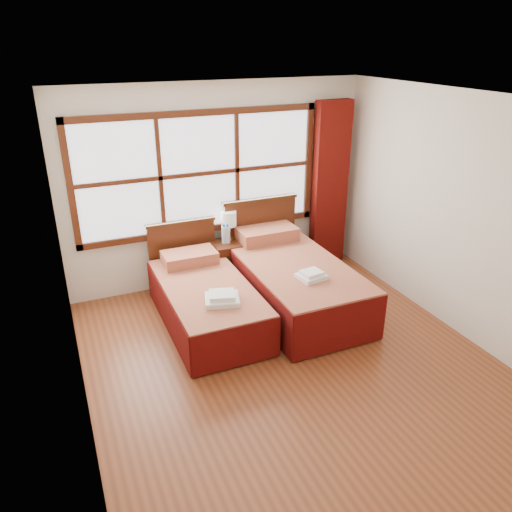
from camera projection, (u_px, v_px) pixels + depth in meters
name	position (u px, v px, depth m)	size (l,w,h in m)	color
floor	(294.00, 366.00, 5.08)	(4.50, 4.50, 0.00)	brown
ceiling	(305.00, 101.00, 4.02)	(4.50, 4.50, 0.00)	white
wall_back	(218.00, 186.00, 6.44)	(4.00, 4.00, 0.00)	silver
wall_left	(68.00, 289.00, 3.83)	(4.50, 4.50, 0.00)	silver
wall_right	(467.00, 220.00, 5.27)	(4.50, 4.50, 0.00)	silver
window	(199.00, 174.00, 6.24)	(3.16, 0.06, 1.56)	white
curtain	(330.00, 185.00, 6.95)	(0.50, 0.16, 2.30)	#5E0E09
bed_left	(206.00, 299.00, 5.77)	(0.97, 1.99, 0.94)	#42230D
bed_right	(291.00, 279.00, 6.15)	(1.13, 2.19, 1.10)	#42230D
nightstand	(230.00, 263.00, 6.65)	(0.45, 0.45, 0.60)	#471F0F
towels_left	(222.00, 298.00, 5.26)	(0.43, 0.40, 0.11)	white
towels_right	(311.00, 275.00, 5.58)	(0.33, 0.30, 0.09)	white
lamp	(229.00, 220.00, 6.53)	(0.20, 0.20, 0.39)	gold
bottle_near	(224.00, 235.00, 6.46)	(0.07, 0.07, 0.26)	silver
bottle_far	(228.00, 235.00, 6.47)	(0.07, 0.07, 0.25)	silver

